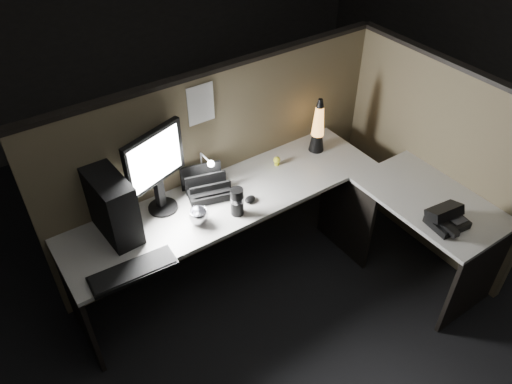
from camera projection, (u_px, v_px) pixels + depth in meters
floor at (293, 313)px, 3.57m from camera, size 6.00×6.00×0.00m
room_shell at (308, 117)px, 2.53m from camera, size 6.00×6.00×6.00m
partition_back at (221, 165)px, 3.68m from camera, size 2.66×0.06×1.50m
partition_right at (430, 159)px, 3.73m from camera, size 0.06×1.66×1.50m
desk at (295, 224)px, 3.43m from camera, size 2.60×1.60×0.73m
pc_tower at (112, 206)px, 3.03m from camera, size 0.21×0.42×0.43m
monitor at (156, 164)px, 3.12m from camera, size 0.45×0.21×0.59m
keyboard at (133, 271)px, 2.89m from camera, size 0.52×0.20×0.02m
mouse at (250, 199)px, 3.38m from camera, size 0.10×0.09×0.03m
clip_lamp at (207, 168)px, 3.44m from camera, size 0.05×0.19×0.25m
organizer at (207, 187)px, 3.43m from camera, size 0.34×0.32×0.22m
lava_lamp at (318, 129)px, 3.75m from camera, size 0.12×0.12×0.44m
travel_mug at (237, 202)px, 3.23m from camera, size 0.09×0.09×0.20m
steel_mug at (199, 217)px, 3.20m from camera, size 0.13×0.13×0.10m
figurine at (277, 160)px, 3.68m from camera, size 0.05×0.05×0.05m
pinned_paper at (201, 104)px, 3.23m from camera, size 0.19×0.00×0.27m
desk_phone at (446, 218)px, 3.19m from camera, size 0.25×0.25×0.14m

